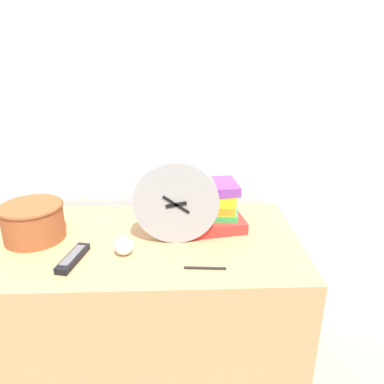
# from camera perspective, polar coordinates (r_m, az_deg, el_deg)

# --- Properties ---
(wall_back) EXTENTS (6.00, 0.04, 2.40)m
(wall_back) POSITION_cam_1_polar(r_m,az_deg,el_deg) (1.50, -8.02, 16.61)
(wall_back) COLOR silver
(wall_back) RESTS_ON ground_plane
(desk) EXTENTS (1.10, 0.58, 0.71)m
(desk) POSITION_cam_1_polar(r_m,az_deg,el_deg) (1.50, -7.59, -19.07)
(desk) COLOR tan
(desk) RESTS_ON ground_plane
(desk_clock) EXTENTS (0.28, 0.04, 0.28)m
(desk_clock) POSITION_cam_1_polar(r_m,az_deg,el_deg) (1.21, -2.42, -1.63)
(desk_clock) COLOR #99999E
(desk_clock) RESTS_ON desk
(book_stack) EXTENTS (0.27, 0.22, 0.16)m
(book_stack) POSITION_cam_1_polar(r_m,az_deg,el_deg) (1.34, 2.23, -2.16)
(book_stack) COLOR red
(book_stack) RESTS_ON desk
(basket) EXTENTS (0.21, 0.21, 0.12)m
(basket) POSITION_cam_1_polar(r_m,az_deg,el_deg) (1.37, -23.09, -3.99)
(basket) COLOR #994C28
(basket) RESTS_ON desk
(tv_remote) EXTENTS (0.07, 0.16, 0.02)m
(tv_remote) POSITION_cam_1_polar(r_m,az_deg,el_deg) (1.21, -17.69, -9.56)
(tv_remote) COLOR black
(tv_remote) RESTS_ON desk
(crumpled_paper_ball) EXTENTS (0.06, 0.06, 0.06)m
(crumpled_paper_ball) POSITION_cam_1_polar(r_m,az_deg,el_deg) (1.20, -10.37, -8.06)
(crumpled_paper_ball) COLOR white
(crumpled_paper_ball) RESTS_ON desk
(pen) EXTENTS (0.12, 0.02, 0.01)m
(pen) POSITION_cam_1_polar(r_m,az_deg,el_deg) (1.13, 2.00, -11.49)
(pen) COLOR black
(pen) RESTS_ON desk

